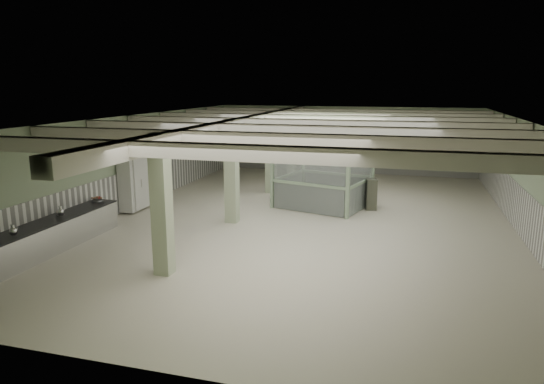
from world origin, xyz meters
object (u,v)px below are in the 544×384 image
(prep_counter, at_px, (52,235))
(filing_cabinet, at_px, (371,194))
(walkin_cooler, at_px, (141,182))
(guard_booth, at_px, (324,161))

(prep_counter, distance_m, filing_cabinet, 11.33)
(walkin_cooler, bearing_deg, guard_booth, 18.07)
(prep_counter, bearing_deg, guard_booth, 47.73)
(guard_booth, relative_size, filing_cabinet, 3.35)
(prep_counter, height_order, guard_booth, guard_booth)
(walkin_cooler, relative_size, filing_cabinet, 1.88)
(guard_booth, bearing_deg, filing_cabinet, 14.28)
(prep_counter, relative_size, walkin_cooler, 2.37)
(guard_booth, distance_m, filing_cabinet, 2.26)
(guard_booth, xyz_separation_m, filing_cabinet, (1.89, -0.03, -1.23))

